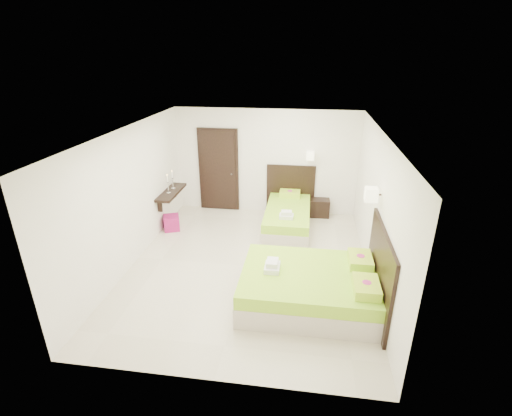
# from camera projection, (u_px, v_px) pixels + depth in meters

# --- Properties ---
(floor) EXTENTS (5.50, 5.50, 0.00)m
(floor) POSITION_uv_depth(u_px,v_px,m) (249.00, 266.00, 7.19)
(floor) COLOR beige
(floor) RESTS_ON ground
(bed_single) EXTENTS (1.20, 2.01, 1.66)m
(bed_single) POSITION_uv_depth(u_px,v_px,m) (288.00, 215.00, 8.66)
(bed_single) COLOR beige
(bed_single) RESTS_ON ground
(bed_double) EXTENTS (2.20, 1.87, 1.81)m
(bed_double) POSITION_uv_depth(u_px,v_px,m) (314.00, 286.00, 6.02)
(bed_double) COLOR beige
(bed_double) RESTS_ON ground
(nightstand) EXTENTS (0.52, 0.47, 0.45)m
(nightstand) POSITION_uv_depth(u_px,v_px,m) (319.00, 207.00, 9.33)
(nightstand) COLOR black
(nightstand) RESTS_ON ground
(ottoman) EXTENTS (0.45, 0.45, 0.34)m
(ottoman) POSITION_uv_depth(u_px,v_px,m) (172.00, 223.00, 8.59)
(ottoman) COLOR #981459
(ottoman) RESTS_ON ground
(door) EXTENTS (1.02, 0.15, 2.14)m
(door) POSITION_uv_depth(u_px,v_px,m) (219.00, 170.00, 9.39)
(door) COLOR black
(door) RESTS_ON ground
(console_shelf) EXTENTS (0.35, 1.20, 0.78)m
(console_shelf) POSITION_uv_depth(u_px,v_px,m) (171.00, 192.00, 8.60)
(console_shelf) COLOR black
(console_shelf) RESTS_ON ground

